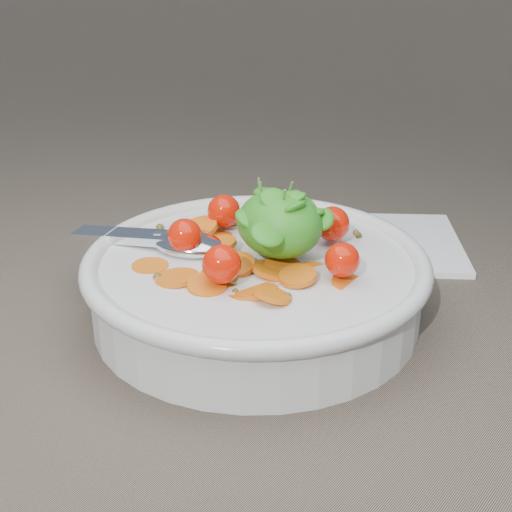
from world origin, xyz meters
The scene contains 3 objects.
ground centered at (0.00, 0.00, 0.00)m, with size 6.00×6.00×0.00m, color #776855.
bowl centered at (-0.01, -0.03, 0.03)m, with size 0.31×0.29×0.12m.
napkin centered at (0.00, 0.17, 0.00)m, with size 0.17×0.15×0.01m, color white.
Camera 1 is at (0.32, -0.45, 0.31)m, focal length 50.00 mm.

